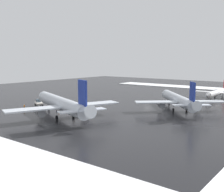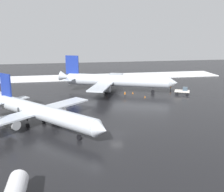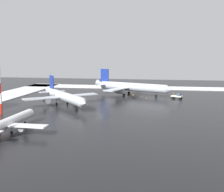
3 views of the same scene
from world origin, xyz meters
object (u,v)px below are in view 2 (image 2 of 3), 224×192
(ground_crew_beside_wing, at_px, (107,91))
(ground_crew_near_tug, at_px, (125,94))
(traffic_cone_mid_line, at_px, (145,97))
(pushback_tug, at_px, (183,91))
(airplane_far_rear, at_px, (41,112))
(airplane_parked_starboard, at_px, (115,80))
(traffic_cone_near_nose, at_px, (133,93))
(ground_crew_mid_apron, at_px, (171,87))

(ground_crew_beside_wing, bearing_deg, ground_crew_near_tug, 174.36)
(ground_crew_beside_wing, relative_size, traffic_cone_mid_line, 3.11)
(pushback_tug, bearing_deg, ground_crew_beside_wing, -166.85)
(airplane_far_rear, relative_size, traffic_cone_mid_line, 51.80)
(ground_crew_near_tug, height_order, ground_crew_beside_wing, same)
(traffic_cone_mid_line, bearing_deg, airplane_parked_starboard, -140.05)
(pushback_tug, relative_size, traffic_cone_mid_line, 9.27)
(ground_crew_near_tug, bearing_deg, traffic_cone_mid_line, -177.35)
(airplane_parked_starboard, xyz_separation_m, traffic_cone_mid_line, (9.28, 7.77, -3.63))
(traffic_cone_near_nose, distance_m, traffic_cone_mid_line, 6.28)
(airplane_parked_starboard, height_order, traffic_cone_near_nose, airplane_parked_starboard)
(pushback_tug, bearing_deg, traffic_cone_near_nose, -168.90)
(pushback_tug, bearing_deg, traffic_cone_mid_line, -146.64)
(pushback_tug, xyz_separation_m, traffic_cone_near_nose, (-4.34, -15.38, -1.01))
(airplane_parked_starboard, distance_m, ground_crew_beside_wing, 4.53)
(ground_crew_beside_wing, xyz_separation_m, traffic_cone_near_nose, (1.42, 8.23, -0.70))
(airplane_far_rear, xyz_separation_m, pushback_tug, (-23.29, 42.55, -2.16))
(airplane_parked_starboard, xyz_separation_m, airplane_far_rear, (31.08, -21.73, -0.46))
(ground_crew_beside_wing, bearing_deg, pushback_tug, -148.43)
(airplane_parked_starboard, bearing_deg, ground_crew_beside_wing, -121.80)
(airplane_far_rear, height_order, ground_crew_mid_apron, airplane_far_rear)
(airplane_far_rear, height_order, ground_crew_near_tug, airplane_far_rear)
(traffic_cone_near_nose, relative_size, traffic_cone_mid_line, 1.00)
(pushback_tug, height_order, ground_crew_near_tug, pushback_tug)
(airplane_parked_starboard, xyz_separation_m, ground_crew_beside_wing, (2.03, -2.79, -2.93))
(pushback_tug, relative_size, ground_crew_beside_wing, 2.98)
(pushback_tug, distance_m, ground_crew_beside_wing, 24.31)
(airplane_far_rear, height_order, traffic_cone_near_nose, airplane_far_rear)
(ground_crew_beside_wing, xyz_separation_m, ground_crew_mid_apron, (-1.22, 22.25, 0.00))
(airplane_far_rear, bearing_deg, traffic_cone_mid_line, 84.97)
(pushback_tug, height_order, ground_crew_mid_apron, pushback_tug)
(pushback_tug, xyz_separation_m, ground_crew_beside_wing, (-5.76, -23.62, -0.31))
(ground_crew_mid_apron, bearing_deg, traffic_cone_near_nose, -144.29)
(traffic_cone_mid_line, bearing_deg, pushback_tug, 96.51)
(airplane_far_rear, distance_m, traffic_cone_mid_line, 36.82)
(airplane_parked_starboard, bearing_deg, traffic_cone_mid_line, -27.92)
(ground_crew_near_tug, height_order, traffic_cone_near_nose, ground_crew_near_tug)
(airplane_far_rear, relative_size, ground_crew_mid_apron, 16.66)
(pushback_tug, xyz_separation_m, ground_crew_near_tug, (-0.09, -19.02, -0.31))
(ground_crew_beside_wing, bearing_deg, airplane_parked_starboard, -98.66)
(traffic_cone_mid_line, bearing_deg, ground_crew_beside_wing, -124.44)
(pushback_tug, relative_size, traffic_cone_near_nose, 9.27)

